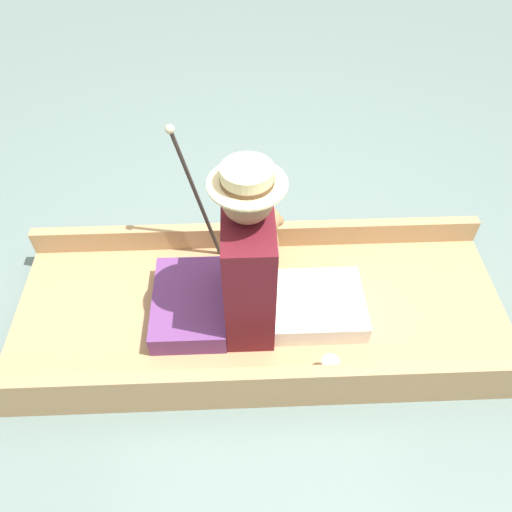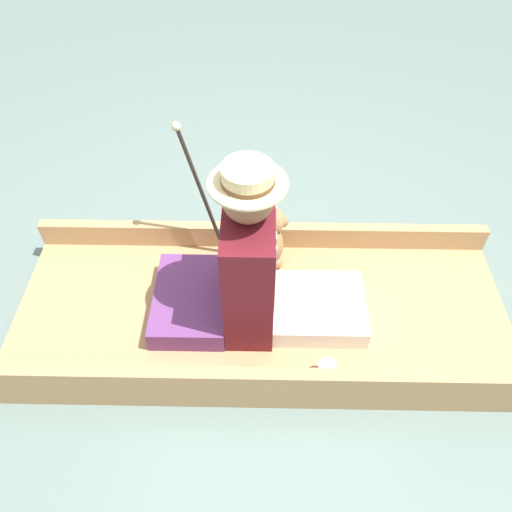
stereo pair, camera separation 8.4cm
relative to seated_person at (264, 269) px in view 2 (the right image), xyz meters
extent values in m
plane|color=slate|center=(-0.04, -0.01, -0.47)|extent=(16.00, 16.00, 0.00)
cube|color=tan|center=(-0.04, -0.01, -0.41)|extent=(0.96, 2.47, 0.13)
cube|color=tan|center=(-0.49, -0.01, -0.28)|extent=(0.06, 2.47, 0.14)
cube|color=tan|center=(0.41, -0.01, -0.28)|extent=(0.06, 2.47, 0.14)
cube|color=#6B3875|center=(-0.03, -0.36, -0.29)|extent=(0.51, 0.36, 0.12)
cube|color=white|center=(0.00, 0.27, -0.29)|extent=(0.39, 0.45, 0.11)
cube|color=#5B141E|center=(0.00, -0.07, -0.01)|extent=(0.44, 0.22, 0.66)
cube|color=beige|center=(0.00, 0.05, 0.04)|extent=(0.04, 0.01, 0.37)
cube|color=white|center=(-0.12, 0.05, 0.07)|extent=(0.02, 0.01, 0.40)
cube|color=white|center=(0.12, 0.05, 0.07)|extent=(0.02, 0.01, 0.40)
sphere|color=#936B4C|center=(0.00, -0.07, 0.43)|extent=(0.21, 0.21, 0.21)
cylinder|color=beige|center=(0.00, -0.07, 0.49)|extent=(0.31, 0.31, 0.01)
cylinder|color=beige|center=(0.00, -0.07, 0.53)|extent=(0.20, 0.20, 0.07)
cylinder|color=brown|center=(0.00, -0.07, 0.51)|extent=(0.21, 0.21, 0.02)
ellipsoid|color=#9E754C|center=(-0.36, 0.03, -0.22)|extent=(0.17, 0.14, 0.25)
sphere|color=#9E754C|center=(-0.36, 0.03, -0.04)|extent=(0.14, 0.14, 0.14)
sphere|color=olive|center=(-0.36, 0.09, -0.05)|extent=(0.06, 0.06, 0.06)
sphere|color=#9E754C|center=(-0.41, 0.03, 0.02)|extent=(0.06, 0.06, 0.06)
sphere|color=#9E754C|center=(-0.31, 0.03, 0.02)|extent=(0.06, 0.06, 0.06)
cylinder|color=#9E754C|center=(-0.45, 0.03, -0.18)|extent=(0.10, 0.06, 0.11)
cylinder|color=#9E754C|center=(-0.27, 0.03, -0.18)|extent=(0.10, 0.06, 0.11)
sphere|color=#9E754C|center=(-0.40, 0.07, -0.31)|extent=(0.07, 0.07, 0.07)
sphere|color=#9E754C|center=(-0.31, 0.07, -0.31)|extent=(0.07, 0.07, 0.07)
cylinder|color=silver|center=(0.34, 0.29, -0.34)|extent=(0.07, 0.07, 0.01)
cylinder|color=silver|center=(0.34, 0.29, -0.31)|extent=(0.01, 0.01, 0.05)
cone|color=silver|center=(0.34, 0.29, -0.27)|extent=(0.08, 0.08, 0.04)
cylinder|color=#2D2823|center=(-0.42, -0.31, 0.06)|extent=(0.02, 0.20, 0.81)
sphere|color=beige|center=(-0.42, -0.40, 0.46)|extent=(0.04, 0.04, 0.04)
camera|label=1|loc=(1.47, -0.09, 1.70)|focal=35.00mm
camera|label=2|loc=(1.47, -0.01, 1.70)|focal=35.00mm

